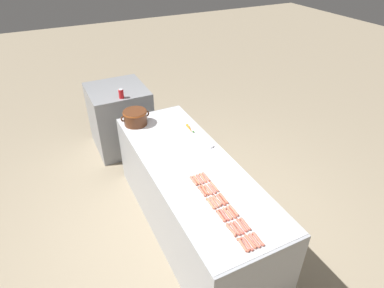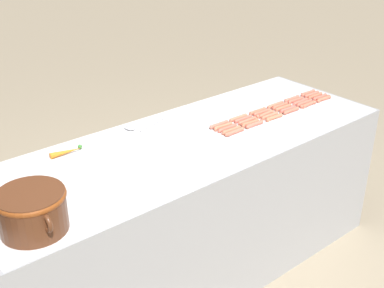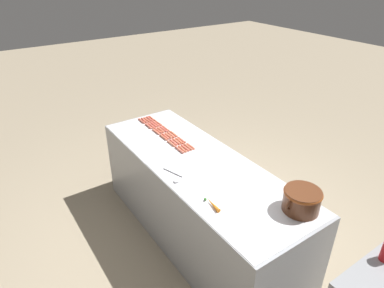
{
  "view_description": "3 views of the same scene",
  "coord_description": "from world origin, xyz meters",
  "px_view_note": "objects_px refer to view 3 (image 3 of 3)",
  "views": [
    {
      "loc": [
        -1.12,
        -2.3,
        2.82
      ],
      "look_at": [
        0.11,
        0.2,
        0.97
      ],
      "focal_mm": 30.39,
      "sensor_mm": 36.0,
      "label": 1
    },
    {
      "loc": [
        -1.93,
        1.56,
        2.1
      ],
      "look_at": [
        -0.04,
        0.0,
        0.88
      ],
      "focal_mm": 47.28,
      "sensor_mm": 36.0,
      "label": 2
    },
    {
      "loc": [
        1.53,
        2.15,
        2.53
      ],
      "look_at": [
        -0.04,
        -0.15,
        0.99
      ],
      "focal_mm": 31.49,
      "sensor_mm": 36.0,
      "label": 3
    }
  ],
  "objects_px": {
    "hot_dog_7": "(156,124)",
    "hot_dog_13": "(154,124)",
    "hot_dog_2": "(166,128)",
    "hot_dog_9": "(171,135)",
    "hot_dog_23": "(182,149)",
    "hot_dog_20": "(158,130)",
    "hot_dog_22": "(173,142)",
    "hot_dog_21": "(165,136)",
    "hot_dog_26": "(156,131)",
    "hot_dog_29": "(179,150)",
    "bean_pot": "(302,199)",
    "hot_dog_25": "(148,126)",
    "carrot": "(212,204)",
    "hot_dog_16": "(176,141)",
    "hot_dog_18": "(144,120)",
    "hot_dog_24": "(142,121)",
    "hot_dog_15": "(168,136)",
    "hot_dog_19": "(151,125)",
    "hot_dog_4": "(182,140)",
    "hot_dog_1": "(159,123)",
    "hot_dog_0": "(152,118)",
    "serving_spoon": "(176,178)",
    "hot_dog_3": "(173,134)",
    "hot_dog_11": "(188,147)",
    "hot_dog_17": "(185,148)",
    "hot_dog_27": "(163,137)",
    "hot_dog_12": "(147,120)",
    "hot_dog_8": "(163,129)",
    "hot_dog_6": "(149,119)",
    "hot_dog_10": "(179,141)",
    "hot_dog_14": "(161,130)"
  },
  "relations": [
    {
      "from": "hot_dog_7",
      "to": "hot_dog_13",
      "type": "relative_size",
      "value": 1.0
    },
    {
      "from": "hot_dog_2",
      "to": "hot_dog_9",
      "type": "relative_size",
      "value": 1.0
    },
    {
      "from": "hot_dog_23",
      "to": "hot_dog_20",
      "type": "bearing_deg",
      "value": -90.4
    },
    {
      "from": "hot_dog_13",
      "to": "hot_dog_22",
      "type": "height_order",
      "value": "same"
    },
    {
      "from": "hot_dog_21",
      "to": "hot_dog_26",
      "type": "height_order",
      "value": "same"
    },
    {
      "from": "hot_dog_29",
      "to": "bean_pot",
      "type": "bearing_deg",
      "value": 102.27
    },
    {
      "from": "hot_dog_20",
      "to": "hot_dog_9",
      "type": "bearing_deg",
      "value": 110.71
    },
    {
      "from": "hot_dog_21",
      "to": "hot_dog_29",
      "type": "relative_size",
      "value": 1.0
    },
    {
      "from": "hot_dog_7",
      "to": "hot_dog_9",
      "type": "distance_m",
      "value": 0.33
    },
    {
      "from": "hot_dog_25",
      "to": "carrot",
      "type": "relative_size",
      "value": 0.79
    },
    {
      "from": "hot_dog_9",
      "to": "hot_dog_2",
      "type": "bearing_deg",
      "value": -99.98
    },
    {
      "from": "hot_dog_16",
      "to": "carrot",
      "type": "height_order",
      "value": "carrot"
    },
    {
      "from": "hot_dog_18",
      "to": "hot_dog_24",
      "type": "height_order",
      "value": "same"
    },
    {
      "from": "hot_dog_15",
      "to": "hot_dog_16",
      "type": "height_order",
      "value": "same"
    },
    {
      "from": "hot_dog_19",
      "to": "bean_pot",
      "type": "height_order",
      "value": "bean_pot"
    },
    {
      "from": "hot_dog_4",
      "to": "hot_dog_24",
      "type": "relative_size",
      "value": 1.0
    },
    {
      "from": "hot_dog_15",
      "to": "hot_dog_23",
      "type": "relative_size",
      "value": 1.0
    },
    {
      "from": "hot_dog_23",
      "to": "hot_dog_21",
      "type": "bearing_deg",
      "value": -89.59
    },
    {
      "from": "hot_dog_1",
      "to": "hot_dog_19",
      "type": "xyz_separation_m",
      "value": [
        0.1,
        0.0,
        0.0
      ]
    },
    {
      "from": "hot_dog_26",
      "to": "hot_dog_0",
      "type": "bearing_deg",
      "value": -111.4
    },
    {
      "from": "serving_spoon",
      "to": "hot_dog_7",
      "type": "bearing_deg",
      "value": -110.21
    },
    {
      "from": "hot_dog_3",
      "to": "hot_dog_11",
      "type": "distance_m",
      "value": 0.33
    },
    {
      "from": "hot_dog_1",
      "to": "hot_dog_17",
      "type": "height_order",
      "value": "same"
    },
    {
      "from": "hot_dog_25",
      "to": "hot_dog_3",
      "type": "bearing_deg",
      "value": 112.65
    },
    {
      "from": "carrot",
      "to": "hot_dog_7",
      "type": "bearing_deg",
      "value": -102.8
    },
    {
      "from": "hot_dog_22",
      "to": "hot_dog_27",
      "type": "distance_m",
      "value": 0.16
    },
    {
      "from": "hot_dog_11",
      "to": "hot_dog_17",
      "type": "xyz_separation_m",
      "value": [
        0.03,
        0.0,
        0.0
      ]
    },
    {
      "from": "hot_dog_12",
      "to": "hot_dog_20",
      "type": "distance_m",
      "value": 0.32
    },
    {
      "from": "hot_dog_11",
      "to": "hot_dog_21",
      "type": "distance_m",
      "value": 0.33
    },
    {
      "from": "hot_dog_2",
      "to": "hot_dog_8",
      "type": "xyz_separation_m",
      "value": [
        0.03,
        -0.0,
        0.0
      ]
    },
    {
      "from": "hot_dog_21",
      "to": "hot_dog_27",
      "type": "xyz_separation_m",
      "value": [
        0.03,
        0.01,
        0.0
      ]
    },
    {
      "from": "hot_dog_18",
      "to": "bean_pot",
      "type": "bearing_deg",
      "value": 96.67
    },
    {
      "from": "hot_dog_8",
      "to": "hot_dog_9",
      "type": "xyz_separation_m",
      "value": [
        0.0,
        0.16,
        0.0
      ]
    },
    {
      "from": "hot_dog_7",
      "to": "hot_dog_9",
      "type": "xyz_separation_m",
      "value": [
        -0.0,
        0.33,
        0.0
      ]
    },
    {
      "from": "hot_dog_23",
      "to": "hot_dog_24",
      "type": "xyz_separation_m",
      "value": [
        0.03,
        -0.81,
        0.0
      ]
    },
    {
      "from": "hot_dog_9",
      "to": "hot_dog_20",
      "type": "relative_size",
      "value": 1.0
    },
    {
      "from": "hot_dog_6",
      "to": "hot_dog_12",
      "type": "relative_size",
      "value": 1.0
    },
    {
      "from": "hot_dog_9",
      "to": "hot_dog_13",
      "type": "xyz_separation_m",
      "value": [
        0.03,
        -0.33,
        0.0
      ]
    },
    {
      "from": "hot_dog_11",
      "to": "hot_dog_9",
      "type": "bearing_deg",
      "value": -89.69
    },
    {
      "from": "hot_dog_29",
      "to": "bean_pot",
      "type": "xyz_separation_m",
      "value": [
        -0.27,
        1.25,
        0.09
      ]
    },
    {
      "from": "hot_dog_8",
      "to": "hot_dog_10",
      "type": "distance_m",
      "value": 0.33
    },
    {
      "from": "hot_dog_0",
      "to": "hot_dog_4",
      "type": "xyz_separation_m",
      "value": [
        0.0,
        0.64,
        0.0
      ]
    },
    {
      "from": "hot_dog_9",
      "to": "hot_dog_23",
      "type": "xyz_separation_m",
      "value": [
        0.07,
        0.32,
        0.0
      ]
    },
    {
      "from": "hot_dog_26",
      "to": "hot_dog_19",
      "type": "bearing_deg",
      "value": -99.75
    },
    {
      "from": "hot_dog_22",
      "to": "hot_dog_27",
      "type": "relative_size",
      "value": 1.0
    },
    {
      "from": "hot_dog_2",
      "to": "hot_dog_14",
      "type": "distance_m",
      "value": 0.06
    },
    {
      "from": "hot_dog_26",
      "to": "hot_dog_3",
      "type": "bearing_deg",
      "value": 130.28
    },
    {
      "from": "hot_dog_3",
      "to": "serving_spoon",
      "type": "xyz_separation_m",
      "value": [
        0.41,
        0.71,
        -0.0
      ]
    },
    {
      "from": "hot_dog_10",
      "to": "hot_dog_20",
      "type": "relative_size",
      "value": 1.0
    },
    {
      "from": "hot_dog_9",
      "to": "hot_dog_10",
      "type": "bearing_deg",
      "value": 89.91
    }
  ]
}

